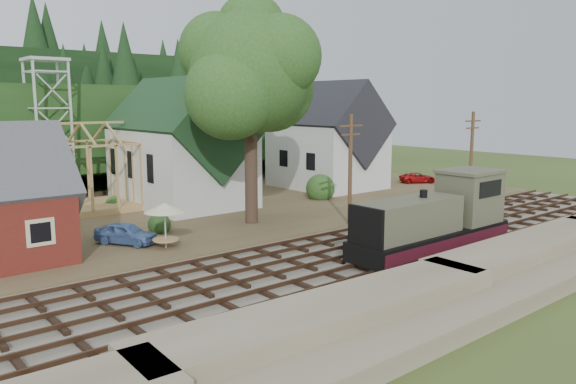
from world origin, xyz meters
TOP-DOWN VIEW (x-y plane):
  - ground at (0.00, 0.00)m, footprint 140.00×140.00m
  - embankment at (0.00, -8.50)m, footprint 64.00×5.00m
  - railroad_bed at (0.00, 0.00)m, footprint 64.00×11.00m
  - village_flat at (0.00, 18.00)m, footprint 64.00×26.00m
  - hillside at (0.00, 42.00)m, footprint 70.00×28.96m
  - ridge at (0.00, 58.00)m, footprint 80.00×20.00m
  - church at (2.00, 19.68)m, footprint 8.40×15.17m
  - farmhouse at (18.00, 19.00)m, footprint 8.40×10.80m
  - timber_frame at (-6.00, 22.00)m, footprint 8.20×6.20m
  - lattice_tower at (-6.00, 28.00)m, footprint 3.20×3.20m
  - big_tree at (2.17, 10.08)m, footprint 10.90×8.40m
  - telegraph_pole_near at (7.00, 5.20)m, footprint 2.20×0.28m
  - telegraph_pole_far at (22.00, 5.20)m, footprint 2.20×0.28m
  - locomotive at (5.72, -3.00)m, footprint 11.47×2.87m
  - car_blue at (-7.43, 9.96)m, footprint 3.35×4.11m
  - car_red at (27.50, 14.85)m, footprint 4.23×3.49m
  - patio_set at (-6.01, 7.63)m, footprint 2.41×2.41m

SIDE VIEW (x-z plane):
  - ground at x=0.00m, z-range 0.00..0.00m
  - embankment at x=0.00m, z-range -0.80..0.80m
  - hillside at x=0.00m, z-range -6.37..6.37m
  - ridge at x=0.00m, z-range -6.00..6.00m
  - railroad_bed at x=0.00m, z-range 0.00..0.16m
  - village_flat at x=0.00m, z-range 0.00..0.30m
  - car_red at x=27.50m, z-range 0.30..1.37m
  - car_blue at x=-7.43m, z-range 0.30..1.62m
  - locomotive at x=5.72m, z-range -0.25..4.36m
  - patio_set at x=-6.01m, z-range 1.24..3.93m
  - timber_frame at x=-6.00m, z-range -0.23..6.76m
  - telegraph_pole_near at x=7.00m, z-range 0.25..8.25m
  - telegraph_pole_far at x=22.00m, z-range 0.25..8.25m
  - farmhouse at x=18.00m, z-range -0.43..10.17m
  - church at x=2.00m, z-range -1.32..11.68m
  - lattice_tower at x=-6.00m, z-range 3.97..16.10m
  - big_tree at x=2.17m, z-range 2.87..17.57m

